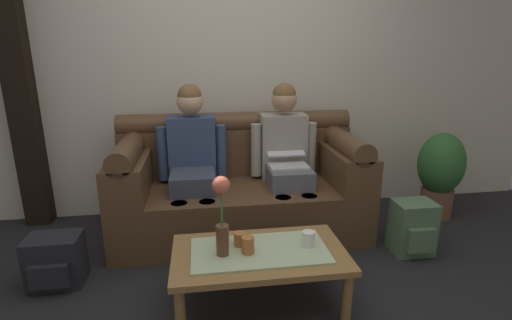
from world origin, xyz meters
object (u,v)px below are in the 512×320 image
Objects in this scene: flower_vase at (222,213)px; cup_far_center at (248,245)px; coffee_table at (260,258)px; backpack_right at (413,228)px; person_right at (286,153)px; cup_far_left at (239,239)px; backpack_left at (55,261)px; couch at (240,187)px; cup_near_left at (224,235)px; potted_plant at (440,171)px; person_left at (192,156)px; cup_near_right at (308,239)px.

flower_vase is 4.76× the size of cup_far_center.
coffee_table is at bearing 19.27° from cup_far_center.
flower_vase reaches higher than coffee_table.
coffee_table is 2.16× the size of flower_vase.
coffee_table is at bearing -159.96° from backpack_right.
coffee_table is at bearing -110.21° from person_right.
backpack_left is at bearing 163.64° from cup_far_left.
backpack_right is (1.23, -0.59, -0.18)m from couch.
cup_near_left is 1.14m from backpack_left.
potted_plant is (3.08, 0.63, 0.27)m from backpack_left.
cup_near_left is (0.18, -0.92, -0.24)m from person_left.
person_right reaches higher than couch.
backpack_left is (-1.06, 0.43, -0.46)m from flower_vase.
backpack_right is at bearing -34.85° from person_right.
couch is 24.38× the size of cup_far_left.
couch is 1.04m from coffee_table.
person_left is (-0.38, -0.00, 0.28)m from couch.
cup_near_left is at bearing 132.26° from cup_far_center.
cup_far_left is at bearing -153.07° from potted_plant.
potted_plant reaches higher than cup_near_right.
person_right is 1.16m from coffee_table.
flower_vase is (0.17, -1.06, -0.03)m from person_left.
cup_near_right is at bearing 2.85° from flower_vase.
couch is 1.38m from backpack_right.
person_right is at bearing -0.34° from couch.
cup_far_left is (-0.49, -0.97, -0.25)m from person_right.
coffee_table is 10.28× the size of cup_near_left.
person_right is 1.57× the size of potted_plant.
potted_plant is at bearing 29.93° from coffee_table.
potted_plant reaches higher than backpack_right.
person_left reaches higher than potted_plant.
cup_near_left is 1.48m from backpack_right.
person_right is 1.18m from cup_far_center.
coffee_table is at bearing -69.80° from person_left.
backpack_right is (1.34, 0.38, -0.21)m from cup_far_left.
cup_far_left reaches higher than backpack_left.
cup_far_center is at bearing -67.35° from cup_far_left.
backpack_left is (-1.27, -0.63, -0.21)m from couch.
potted_plant is (1.52, 1.04, 0.02)m from cup_near_right.
couch is 20.43× the size of cup_near_left.
cup_near_left reaches higher than cup_near_right.
person_left is 1.78m from backpack_right.
couch is at bearing 0.26° from person_left.
person_right is at bearing -0.04° from person_left.
cup_far_left is (0.27, -0.97, -0.25)m from person_left.
person_left is at bearing -179.94° from potted_plant.
potted_plant is at bearing 34.33° from cup_near_right.
cup_near_left reaches higher than coffee_table.
cup_near_left and cup_far_center have the same top height.
coffee_table is (-0.38, -1.04, -0.34)m from person_right.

